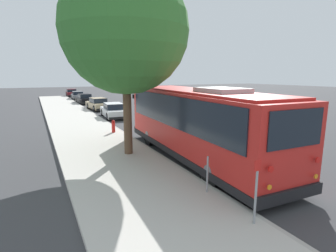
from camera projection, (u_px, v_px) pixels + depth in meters
name	position (u px, v px, depth m)	size (l,w,h in m)	color
ground_plane	(201.00, 154.00, 12.89)	(160.00, 160.00, 0.00)	#3D3D3F
sidewalk_slab	(117.00, 165.00, 10.98)	(80.00, 4.22, 0.15)	beige
curb_strip	(163.00, 158.00, 11.95)	(80.00, 0.14, 0.15)	#AAA69D
shuttle_bus	(196.00, 120.00, 11.84)	(10.81, 3.00, 3.33)	red
parked_sedan_white	(114.00, 111.00, 23.79)	(4.68, 2.04, 1.31)	silver
parked_sedan_tan	(98.00, 104.00, 29.07)	(4.51, 1.97, 1.32)	tan
parked_sedan_black	(84.00, 99.00, 35.27)	(4.24, 1.90, 1.31)	black
parked_sedan_gray	(78.00, 96.00, 41.45)	(4.64, 1.82, 1.27)	slate
parked_sedan_maroon	(72.00, 93.00, 47.16)	(4.26, 1.89, 1.33)	maroon
street_tree	(124.00, 21.00, 11.45)	(5.60, 5.60, 9.22)	brown
sign_post_near	(256.00, 191.00, 6.40)	(0.06, 0.22, 1.67)	gray
sign_post_far	(207.00, 174.00, 8.22)	(0.06, 0.06, 1.18)	gray
fire_hydrant	(113.00, 126.00, 16.93)	(0.22, 0.22, 0.81)	red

